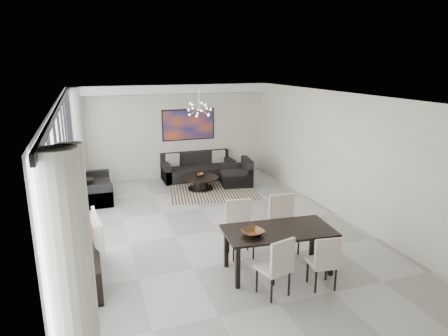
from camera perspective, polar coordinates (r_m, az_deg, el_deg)
name	(u,v)px	position (r m, az deg, el deg)	size (l,w,h in m)	color
room_shell	(239,164)	(8.46, 2.20, 0.51)	(6.00, 9.00, 2.90)	#A8A39B
window_wall	(73,178)	(7.91, -20.79, -1.38)	(0.37, 8.95, 2.90)	silver
soffit	(173,89)	(12.22, -7.33, 11.13)	(5.98, 0.40, 0.26)	white
painting	(189,125)	(12.62, -5.09, 6.19)	(1.68, 0.04, 0.98)	#C84E1B
chandelier	(199,109)	(10.58, -3.57, 8.36)	(0.66, 0.66, 0.71)	silver
rug	(214,192)	(11.30, -1.50, -3.38)	(2.40, 1.85, 0.01)	black
coffee_table	(200,182)	(11.49, -3.38, -2.04)	(1.04, 1.04, 0.36)	black
bowl_coffee	(200,175)	(11.51, -3.44, -1.00)	(0.24, 0.24, 0.08)	brown
sofa_main	(198,170)	(12.56, -3.78, -0.26)	(2.21, 0.90, 0.80)	black
loveseat	(91,189)	(11.17, -18.42, -2.92)	(0.93, 1.65, 0.82)	black
armchair	(237,176)	(11.90, 1.86, -1.12)	(1.00, 1.04, 0.78)	black
side_table	(87,186)	(11.21, -18.98, -2.42)	(0.40, 0.40, 0.55)	black
tv_console	(85,265)	(7.23, -19.29, -12.93)	(0.50, 1.78, 0.56)	black
television	(92,232)	(7.04, -18.37, -8.63)	(0.96, 0.13, 0.55)	gray
dining_table	(279,234)	(7.00, 7.79, -9.32)	(1.95, 1.10, 0.78)	black
dining_chair_sw	(278,264)	(6.33, 7.67, -13.39)	(0.56, 0.56, 0.99)	beige
dining_chair_se	(325,259)	(6.67, 14.21, -12.52)	(0.48, 0.48, 0.93)	beige
dining_chair_nw	(240,224)	(7.58, 2.25, -7.96)	(0.54, 0.54, 1.06)	beige
dining_chair_ne	(283,219)	(7.82, 8.47, -7.19)	(0.54, 0.54, 1.09)	beige
bowl_dining	(253,233)	(6.69, 4.18, -9.21)	(0.37, 0.37, 0.09)	brown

